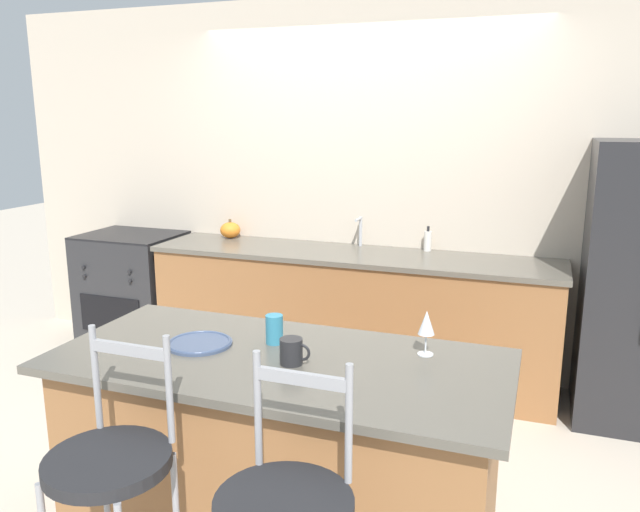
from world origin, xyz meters
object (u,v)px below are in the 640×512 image
Objects in this scene: soap_bottle at (428,241)px; tumbler_cup at (274,329)px; wine_glass at (426,324)px; pumpkin_decoration at (230,230)px; coffee_mug at (292,351)px; oven_range at (134,290)px; dinner_plate at (200,343)px; bar_stool_near at (112,493)px.

tumbler_cup is at bearing -98.07° from soap_bottle.
wine_glass is 1.19× the size of pumpkin_decoration.
wine_glass reaches higher than coffee_mug.
dinner_plate is (1.78, -1.92, 0.45)m from oven_range.
soap_bottle reaches higher than wine_glass.
wine_glass is (0.88, 0.90, 0.41)m from bar_stool_near.
oven_range is 5.28× the size of soap_bottle.
tumbler_cup is at bearing 23.62° from dinner_plate.
tumbler_cup is 0.71× the size of soap_bottle.
coffee_mug is at bearing -56.72° from pumpkin_decoration.
tumbler_cup is 2.35m from pumpkin_decoration.
bar_stool_near is at bearing -122.91° from coffee_mug.
bar_stool_near is (1.83, -2.60, 0.17)m from oven_range.
coffee_mug is (0.45, -0.06, 0.04)m from dinner_plate.
soap_bottle is at bearing 81.93° from tumbler_cup.
dinner_plate is 0.96m from wine_glass.
wine_glass is 1.06× the size of soap_bottle.
coffee_mug is (2.23, -1.98, 0.50)m from oven_range.
coffee_mug is at bearing -93.33° from soap_bottle.
wine_glass is at bearing -79.81° from soap_bottle.
dinner_plate is at bearing 94.43° from bar_stool_near.
bar_stool_near reaches higher than oven_range.
pumpkin_decoration reaches higher than coffee_mug.
pumpkin_decoration reaches higher than dinner_plate.
oven_range is 7.44× the size of coffee_mug.
oven_range is 7.45× the size of tumbler_cup.
oven_range is 3.19m from bar_stool_near.
dinner_plate is at bearing 172.54° from coffee_mug.
oven_range is 3.25m from wine_glass.
tumbler_cup is (0.24, 0.80, 0.34)m from bar_stool_near.
soap_bottle is (0.58, 2.16, 0.08)m from dinner_plate.
dinner_plate is 1.76× the size of pumpkin_decoration.
tumbler_cup is (0.29, 0.13, 0.05)m from dinner_plate.
pumpkin_decoration is 0.89× the size of soap_bottle.
coffee_mug is 0.71× the size of soap_bottle.
oven_range is 2.79m from tumbler_cup.
dinner_plate is at bearing -65.28° from pumpkin_decoration.
coffee_mug is (0.40, 0.62, 0.33)m from bar_stool_near.
bar_stool_near is 6.56× the size of soap_bottle.
oven_range is at bearing 147.81° from wine_glass.
oven_range is at bearing -167.26° from pumpkin_decoration.
pumpkin_decoration is at bearing 12.74° from oven_range.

